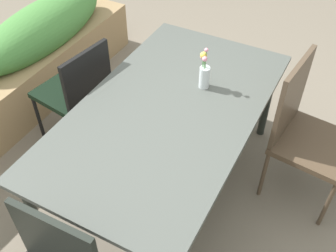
# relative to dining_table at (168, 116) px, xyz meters

# --- Properties ---
(ground_plane) EXTENTS (12.00, 12.00, 0.00)m
(ground_plane) POSITION_rel_dining_table_xyz_m (0.02, 0.03, -0.67)
(ground_plane) COLOR #756B5B
(dining_table) EXTENTS (1.82, 1.03, 0.72)m
(dining_table) POSITION_rel_dining_table_xyz_m (0.00, 0.00, 0.00)
(dining_table) COLOR #4C514C
(dining_table) RESTS_ON ground
(chair_far_side) EXTENTS (0.50, 0.50, 0.89)m
(chair_far_side) POSITION_rel_dining_table_xyz_m (0.09, 0.79, -0.14)
(chair_far_side) COLOR black
(chair_far_side) RESTS_ON ground
(chair_near_right) EXTENTS (0.53, 0.53, 1.00)m
(chair_near_right) POSITION_rel_dining_table_xyz_m (0.42, -0.77, -0.12)
(chair_near_right) COLOR #4D3D2B
(chair_near_right) RESTS_ON ground
(flower_vase) EXTENTS (0.07, 0.07, 0.29)m
(flower_vase) POSITION_rel_dining_table_xyz_m (0.30, -0.10, 0.17)
(flower_vase) COLOR silver
(flower_vase) RESTS_ON dining_table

